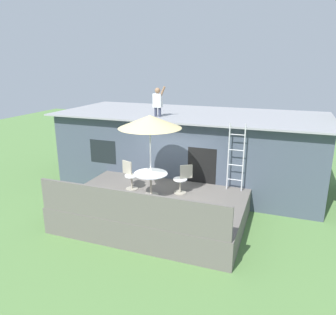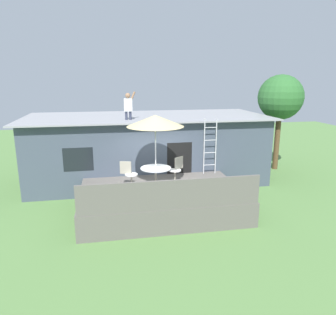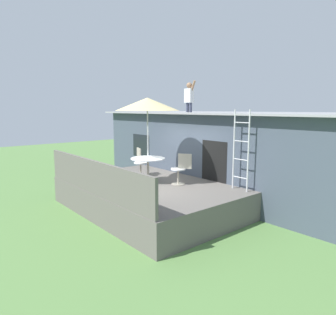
% 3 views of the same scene
% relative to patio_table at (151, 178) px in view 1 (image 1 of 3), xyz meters
% --- Properties ---
extents(ground_plane, '(40.00, 40.00, 0.00)m').
position_rel_patio_table_xyz_m(ground_plane, '(0.17, 0.03, -1.39)').
color(ground_plane, '#567F42').
extents(house, '(10.50, 4.50, 2.89)m').
position_rel_patio_table_xyz_m(house, '(0.17, 3.63, 0.07)').
color(house, '#424C5B').
rests_on(house, ground).
extents(deck, '(5.46, 3.94, 0.80)m').
position_rel_patio_table_xyz_m(deck, '(0.17, 0.03, -0.99)').
color(deck, '#605B56').
rests_on(deck, ground).
extents(deck_railing, '(5.36, 0.08, 0.90)m').
position_rel_patio_table_xyz_m(deck_railing, '(0.17, -1.89, -0.14)').
color(deck_railing, '#605B56').
rests_on(deck_railing, deck).
extents(patio_table, '(1.04, 1.04, 0.74)m').
position_rel_patio_table_xyz_m(patio_table, '(0.00, 0.00, 0.00)').
color(patio_table, '#A59E8C').
rests_on(patio_table, deck).
extents(patio_umbrella, '(1.90, 1.90, 2.54)m').
position_rel_patio_table_xyz_m(patio_umbrella, '(0.00, 0.00, 1.76)').
color(patio_umbrella, silver).
rests_on(patio_umbrella, deck).
extents(step_ladder, '(0.52, 0.04, 2.20)m').
position_rel_patio_table_xyz_m(step_ladder, '(2.37, 1.39, 0.51)').
color(step_ladder, silver).
rests_on(step_ladder, deck).
extents(person_figure, '(0.47, 0.20, 1.11)m').
position_rel_patio_table_xyz_m(person_figure, '(-0.71, 2.39, 2.12)').
color(person_figure, '#33384C').
rests_on(person_figure, house).
extents(patio_chair_left, '(0.60, 0.44, 0.92)m').
position_rel_patio_table_xyz_m(patio_chair_left, '(-0.88, 0.32, -0.13)').
color(patio_chair_left, '#A59E8C').
rests_on(patio_chair_left, deck).
extents(patio_chair_right, '(0.56, 0.46, 0.92)m').
position_rel_patio_table_xyz_m(patio_chair_right, '(0.84, 0.57, -0.13)').
color(patio_chair_right, '#A59E8C').
rests_on(patio_chair_right, deck).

